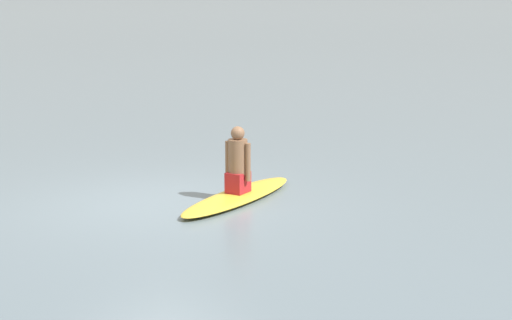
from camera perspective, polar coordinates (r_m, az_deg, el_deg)
The scene contains 3 objects.
ground_plane at distance 12.85m, azimuth -6.77°, elevation -3.02°, with size 400.00×400.00×0.00m, color slate.
surfboard at distance 12.92m, azimuth -1.27°, elevation -2.55°, with size 2.94×0.68×0.13m, color gold.
person_paddler at distance 12.80m, azimuth -1.28°, elevation -0.19°, with size 0.47×0.39×1.06m.
Camera 1 is at (9.21, -8.32, 3.33)m, focal length 57.09 mm.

